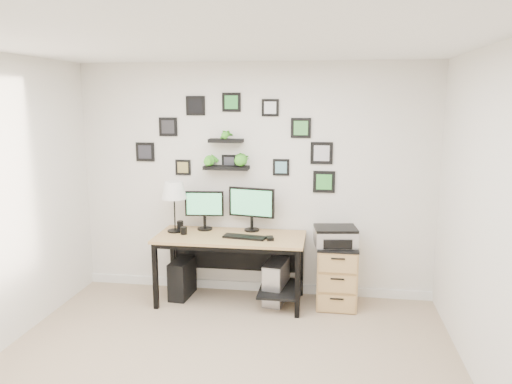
% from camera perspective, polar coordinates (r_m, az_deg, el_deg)
% --- Properties ---
extents(room, '(4.00, 4.00, 4.00)m').
position_cam_1_polar(room, '(5.92, -0.21, -10.73)').
color(room, tan).
rests_on(room, ground).
extents(desk, '(1.60, 0.70, 0.75)m').
position_cam_1_polar(desk, '(5.46, -2.50, -6.19)').
color(desk, tan).
rests_on(desk, ground).
extents(monitor_left, '(0.43, 0.19, 0.44)m').
position_cam_1_polar(monitor_left, '(5.60, -5.92, -1.75)').
color(monitor_left, black).
rests_on(monitor_left, desk).
extents(monitor_right, '(0.52, 0.20, 0.49)m').
position_cam_1_polar(monitor_right, '(5.52, -0.51, -1.55)').
color(monitor_right, black).
rests_on(monitor_right, desk).
extents(keyboard, '(0.47, 0.21, 0.02)m').
position_cam_1_polar(keyboard, '(5.30, -1.31, -5.16)').
color(keyboard, black).
rests_on(keyboard, desk).
extents(mouse, '(0.09, 0.12, 0.03)m').
position_cam_1_polar(mouse, '(5.23, 1.61, -5.31)').
color(mouse, black).
rests_on(mouse, desk).
extents(table_lamp, '(0.28, 0.28, 0.57)m').
position_cam_1_polar(table_lamp, '(5.53, -9.36, 0.07)').
color(table_lamp, black).
rests_on(table_lamp, desk).
extents(mug, '(0.07, 0.07, 0.08)m').
position_cam_1_polar(mug, '(5.49, -8.27, -4.40)').
color(mug, black).
rests_on(mug, desk).
extents(pen_cup, '(0.07, 0.07, 0.09)m').
position_cam_1_polar(pen_cup, '(5.71, -8.67, -3.75)').
color(pen_cup, black).
rests_on(pen_cup, desk).
extents(pc_tower_black, '(0.22, 0.44, 0.42)m').
position_cam_1_polar(pc_tower_black, '(5.76, -8.43, -9.71)').
color(pc_tower_black, black).
rests_on(pc_tower_black, ground).
extents(pc_tower_grey, '(0.27, 0.48, 0.45)m').
position_cam_1_polar(pc_tower_grey, '(5.56, 2.31, -10.20)').
color(pc_tower_grey, gray).
rests_on(pc_tower_grey, ground).
extents(file_cabinet, '(0.43, 0.53, 0.67)m').
position_cam_1_polar(file_cabinet, '(5.51, 9.23, -9.33)').
color(file_cabinet, tan).
rests_on(file_cabinet, ground).
extents(printer, '(0.48, 0.40, 0.20)m').
position_cam_1_polar(printer, '(5.36, 9.07, -5.02)').
color(printer, silver).
rests_on(printer, file_cabinet).
extents(wall_decor, '(2.27, 0.18, 1.08)m').
position_cam_1_polar(wall_decor, '(5.52, -2.67, 5.07)').
color(wall_decor, black).
rests_on(wall_decor, ground).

